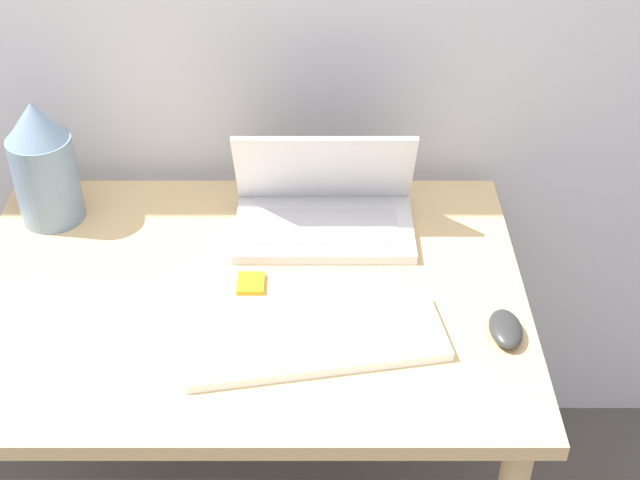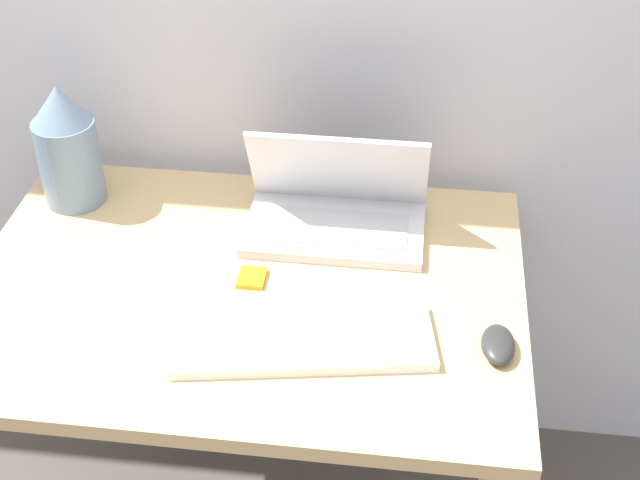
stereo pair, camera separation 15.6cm
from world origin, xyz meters
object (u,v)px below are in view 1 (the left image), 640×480
object	(u,v)px
laptop	(325,207)
mouse	(506,329)
mp3_player	(251,283)
keyboard	(315,340)
vase	(43,163)

from	to	relation	value
laptop	mouse	world-z (taller)	laptop
mp3_player	laptop	bearing A→B (deg)	53.77
mouse	keyboard	bearing A→B (deg)	-175.82
mouse	laptop	bearing A→B (deg)	134.03
keyboard	vase	distance (m)	0.66
mouse	vase	world-z (taller)	vase
vase	keyboard	bearing A→B (deg)	-35.32
mouse	mp3_player	distance (m)	0.46
keyboard	vase	bearing A→B (deg)	144.68
mouse	mp3_player	world-z (taller)	mouse
keyboard	vase	xyz separation A→B (m)	(-0.53, 0.37, 0.12)
laptop	mouse	bearing A→B (deg)	-45.97
vase	mouse	bearing A→B (deg)	-22.33
laptop	mp3_player	distance (m)	0.23
mouse	vase	xyz separation A→B (m)	(-0.85, 0.35, 0.11)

